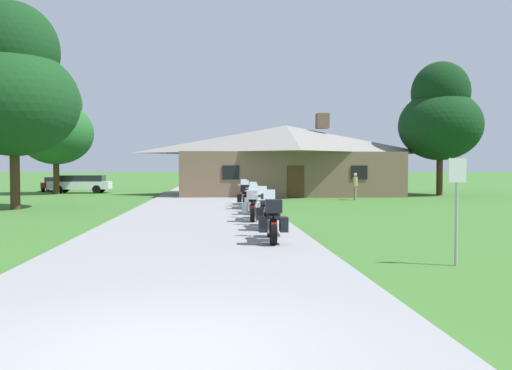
# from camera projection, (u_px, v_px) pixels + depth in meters

# --- Properties ---
(ground_plane) EXTENTS (500.00, 500.00, 0.00)m
(ground_plane) POSITION_uv_depth(u_px,v_px,m) (203.00, 207.00, 24.98)
(ground_plane) COLOR #386628
(asphalt_driveway) EXTENTS (6.40, 80.00, 0.06)m
(asphalt_driveway) POSITION_uv_depth(u_px,v_px,m) (202.00, 210.00, 22.99)
(asphalt_driveway) COLOR gray
(asphalt_driveway) RESTS_ON ground
(motorcycle_black_nearest_to_camera) EXTENTS (0.76, 2.08, 1.30)m
(motorcycle_black_nearest_to_camera) POSITION_uv_depth(u_px,v_px,m) (272.00, 221.00, 12.83)
(motorcycle_black_nearest_to_camera) COLOR black
(motorcycle_black_nearest_to_camera) RESTS_ON asphalt_driveway
(motorcycle_green_second_in_row) EXTENTS (0.73, 2.08, 1.30)m
(motorcycle_green_second_in_row) POSITION_uv_depth(u_px,v_px,m) (266.00, 211.00, 15.68)
(motorcycle_green_second_in_row) COLOR black
(motorcycle_green_second_in_row) RESTS_ON asphalt_driveway
(motorcycle_white_third_in_row) EXTENTS (0.84, 2.08, 1.30)m
(motorcycle_white_third_in_row) POSITION_uv_depth(u_px,v_px,m) (253.00, 205.00, 18.17)
(motorcycle_white_third_in_row) COLOR black
(motorcycle_white_third_in_row) RESTS_ON asphalt_driveway
(motorcycle_blue_fourth_in_row) EXTENTS (0.80, 2.08, 1.30)m
(motorcycle_blue_fourth_in_row) POSITION_uv_depth(u_px,v_px,m) (253.00, 200.00, 20.92)
(motorcycle_blue_fourth_in_row) COLOR black
(motorcycle_blue_fourth_in_row) RESTS_ON asphalt_driveway
(motorcycle_black_fifth_in_row) EXTENTS (0.81, 2.08, 1.30)m
(motorcycle_black_fifth_in_row) POSITION_uv_depth(u_px,v_px,m) (245.00, 197.00, 23.70)
(motorcycle_black_fifth_in_row) COLOR black
(motorcycle_black_fifth_in_row) RESTS_ON asphalt_driveway
(motorcycle_silver_farthest_in_row) EXTENTS (0.66, 2.08, 1.30)m
(motorcycle_silver_farthest_in_row) POSITION_uv_depth(u_px,v_px,m) (245.00, 194.00, 26.16)
(motorcycle_silver_farthest_in_row) COLOR black
(motorcycle_silver_farthest_in_row) RESTS_ON asphalt_driveway
(stone_lodge) EXTENTS (16.09, 9.43, 6.03)m
(stone_lodge) POSITION_uv_depth(u_px,v_px,m) (286.00, 159.00, 37.37)
(stone_lodge) COLOR brown
(stone_lodge) RESTS_ON ground
(bystander_tan_shirt_near_lodge) EXTENTS (0.36, 0.50, 1.67)m
(bystander_tan_shirt_near_lodge) POSITION_uv_depth(u_px,v_px,m) (355.00, 185.00, 30.88)
(bystander_tan_shirt_near_lodge) COLOR #75664C
(bystander_tan_shirt_near_lodge) RESTS_ON ground
(metal_signpost_roadside) EXTENTS (0.36, 0.06, 2.14)m
(metal_signpost_roadside) POSITION_uv_depth(u_px,v_px,m) (457.00, 198.00, 9.98)
(metal_signpost_roadside) COLOR #9EA0A5
(metal_signpost_roadside) RESTS_ON ground
(tree_right_of_lodge) EXTENTS (5.89, 5.89, 9.61)m
(tree_right_of_lodge) POSITION_uv_depth(u_px,v_px,m) (440.00, 116.00, 36.27)
(tree_right_of_lodge) COLOR #422D19
(tree_right_of_lodge) RESTS_ON ground
(tree_left_far) EXTENTS (5.52, 5.52, 8.87)m
(tree_left_far) POSITION_uv_depth(u_px,v_px,m) (56.00, 124.00, 37.78)
(tree_left_far) COLOR #422D19
(tree_left_far) RESTS_ON ground
(tree_left_near) EXTENTS (6.01, 6.01, 9.73)m
(tree_left_near) POSITION_uv_depth(u_px,v_px,m) (14.00, 86.00, 23.63)
(tree_left_near) COLOR #422D19
(tree_left_near) RESTS_ON ground
(parked_white_suv_far_left) EXTENTS (4.62, 1.95, 1.40)m
(parked_white_suv_far_left) POSITION_uv_depth(u_px,v_px,m) (81.00, 183.00, 39.67)
(parked_white_suv_far_left) COLOR silver
(parked_white_suv_far_left) RESTS_ON ground
(parked_red_sedan_far_left) EXTENTS (2.52, 4.45, 1.20)m
(parked_red_sedan_far_left) POSITION_uv_depth(u_px,v_px,m) (56.00, 184.00, 43.04)
(parked_red_sedan_far_left) COLOR maroon
(parked_red_sedan_far_left) RESTS_ON ground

